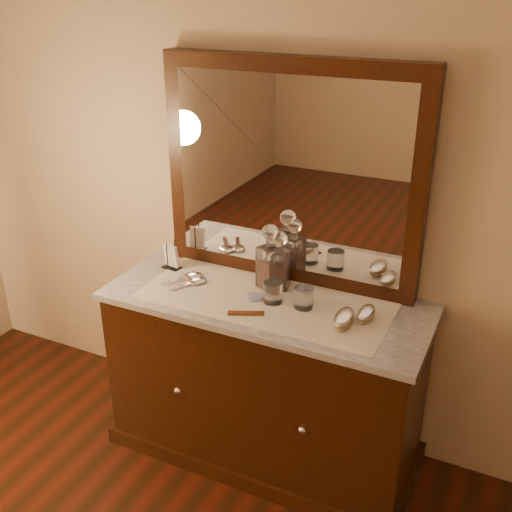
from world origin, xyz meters
name	(u,v)px	position (x,y,z in m)	size (l,w,h in m)	color
dresser_cabinet	(265,381)	(0.00, 1.96, 0.41)	(1.40, 0.55, 0.82)	black
dresser_plinth	(265,442)	(0.00, 1.96, 0.04)	(1.46, 0.59, 0.08)	black
knob_left	(178,391)	(-0.30, 1.67, 0.45)	(0.04, 0.04, 0.04)	silver
knob_right	(302,430)	(0.30, 1.67, 0.45)	(0.04, 0.04, 0.04)	silver
marble_top	(266,302)	(0.00, 1.96, 0.83)	(1.44, 0.59, 0.03)	silver
mirror_frame	(290,174)	(0.00, 2.20, 1.35)	(1.20, 0.08, 1.00)	black
mirror_glass	(287,177)	(0.00, 2.17, 1.35)	(1.06, 0.01, 0.86)	white
lace_runner	(264,301)	(0.00, 1.94, 0.85)	(1.10, 0.45, 0.00)	beige
pin_dish	(254,297)	(-0.04, 1.93, 0.86)	(0.07, 0.07, 0.01)	white
comb	(246,313)	(-0.02, 1.79, 0.86)	(0.15, 0.03, 0.01)	brown
napkin_rack	(171,258)	(-0.54, 2.04, 0.91)	(0.10, 0.07, 0.14)	black
decanter_left	(270,264)	(-0.03, 2.06, 0.97)	(0.12, 0.12, 0.31)	#933815
decanter_right	(280,266)	(0.01, 2.08, 0.96)	(0.10, 0.10, 0.27)	#933815
brush_near	(344,319)	(0.37, 1.90, 0.88)	(0.08, 0.17, 0.05)	#99865E
brush_far	(366,314)	(0.44, 1.98, 0.87)	(0.06, 0.14, 0.04)	#99865E
hand_mirror_outer	(188,277)	(-0.41, 1.97, 0.86)	(0.15, 0.20, 0.02)	silver
hand_mirror_inner	(194,282)	(-0.36, 1.94, 0.86)	(0.13, 0.19, 0.02)	silver
tumblers	(288,295)	(0.11, 1.94, 0.90)	(0.22, 0.10, 0.09)	white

